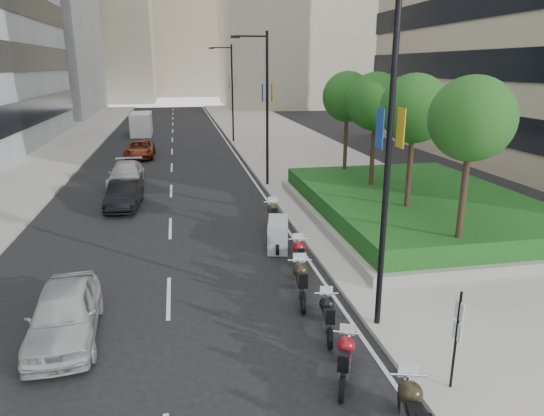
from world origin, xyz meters
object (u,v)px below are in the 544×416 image
object	(u,v)px
motorcycle_6	(273,217)
car_a	(64,313)
delivery_van	(141,125)
parking_sign	(456,335)
motorcycle_0	(412,414)
motorcycle_4	(299,256)
car_d	(140,149)
lamp_post_2	(231,89)
motorcycle_5	(278,234)
motorcycle_2	(327,316)
lamp_post_1	(265,102)
motorcycle_1	(345,360)
car_b	(124,194)
lamp_post_0	(383,150)
car_c	(126,174)
motorcycle_3	(301,282)

from	to	relation	value
motorcycle_6	car_a	bearing A→B (deg)	145.17
motorcycle_6	delivery_van	world-z (taller)	delivery_van
parking_sign	motorcycle_6	xyz separation A→B (m)	(-1.75, 11.80, -0.82)
motorcycle_0	motorcycle_4	size ratio (longest dim) A/B	1.05
motorcycle_6	car_d	bearing A→B (deg)	27.88
lamp_post_2	motorcycle_5	world-z (taller)	lamp_post_2
motorcycle_2	motorcycle_5	distance (m)	6.62
motorcycle_4	delivery_van	world-z (taller)	delivery_van
lamp_post_1	motorcycle_5	distance (m)	11.40
motorcycle_2	car_a	size ratio (longest dim) A/B	0.46
parking_sign	motorcycle_2	bearing A→B (deg)	123.58
lamp_post_2	car_a	bearing A→B (deg)	-103.78
motorcycle_1	car_a	xyz separation A→B (m)	(-6.78, 3.18, 0.20)
lamp_post_1	car_a	bearing A→B (deg)	-117.60
motorcycle_5	delivery_van	bearing A→B (deg)	24.73
car_b	lamp_post_0	bearing A→B (deg)	-57.03
motorcycle_1	delivery_van	xyz separation A→B (m)	(-7.30, 44.33, 0.54)
parking_sign	motorcycle_5	bearing A→B (deg)	101.69
motorcycle_1	motorcycle_2	distance (m)	2.07
lamp_post_2	motorcycle_2	bearing A→B (deg)	-92.16
lamp_post_2	delivery_van	xyz separation A→B (m)	(-8.83, 7.24, -3.99)
parking_sign	motorcycle_2	world-z (taller)	parking_sign
motorcycle_6	car_d	world-z (taller)	car_d
motorcycle_1	delivery_van	bearing A→B (deg)	33.09
lamp_post_2	car_a	size ratio (longest dim) A/B	2.10
motorcycle_0	motorcycle_1	distance (m)	2.17
car_d	car_c	bearing A→B (deg)	-90.60
motorcycle_5	car_a	size ratio (longest dim) A/B	0.48
motorcycle_6	car_a	world-z (taller)	car_a
car_b	car_c	distance (m)	4.95
motorcycle_0	motorcycle_4	xyz separation A→B (m)	(-0.16, 8.37, -0.04)
car_d	lamp_post_2	bearing A→B (deg)	38.68
lamp_post_0	motorcycle_2	size ratio (longest dim) A/B	4.54
lamp_post_2	parking_sign	xyz separation A→B (m)	(0.66, -38.00, -3.61)
motorcycle_6	car_d	xyz separation A→B (m)	(-7.04, 19.81, 0.02)
lamp_post_0	lamp_post_1	xyz separation A→B (m)	(0.00, 17.00, 0.00)
motorcycle_2	delivery_van	bearing A→B (deg)	21.92
motorcycle_3	car_a	size ratio (longest dim) A/B	0.53
motorcycle_2	car_d	world-z (taller)	car_d
motorcycle_5	car_a	xyz separation A→B (m)	(-6.99, -5.51, 0.14)
motorcycle_4	car_a	distance (m)	7.91
motorcycle_5	motorcycle_1	bearing A→B (deg)	-168.52
motorcycle_4	lamp_post_2	bearing A→B (deg)	7.92
motorcycle_2	lamp_post_1	bearing A→B (deg)	7.41
motorcycle_1	car_b	distance (m)	17.23
delivery_van	lamp_post_0	bearing A→B (deg)	-78.76
car_b	motorcycle_6	bearing A→B (deg)	-33.46
car_a	car_b	xyz separation A→B (m)	(0.36, 12.81, -0.03)
lamp_post_0	motorcycle_0	distance (m)	6.17
motorcycle_3	car_b	size ratio (longest dim) A/B	0.53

